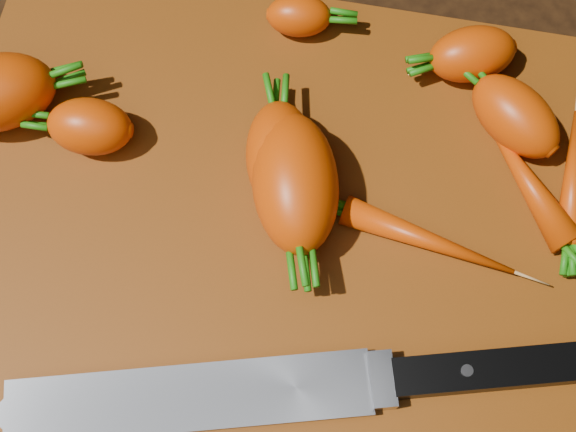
# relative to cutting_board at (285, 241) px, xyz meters

# --- Properties ---
(ground) EXTENTS (2.00, 2.00, 0.01)m
(ground) POSITION_rel_cutting_board_xyz_m (0.00, 0.00, -0.01)
(ground) COLOR black
(cutting_board) EXTENTS (0.50, 0.40, 0.01)m
(cutting_board) POSITION_rel_cutting_board_xyz_m (0.00, 0.00, 0.00)
(cutting_board) COLOR #843E0C
(cutting_board) RESTS_ON ground
(carrot_1) EXTENTS (0.06, 0.05, 0.04)m
(carrot_1) POSITION_rel_cutting_board_xyz_m (-0.15, 0.05, 0.03)
(carrot_1) COLOR #E44100
(carrot_1) RESTS_ON cutting_board
(carrot_2) EXTENTS (0.08, 0.11, 0.06)m
(carrot_2) POSITION_rel_cutting_board_xyz_m (0.00, 0.03, 0.04)
(carrot_2) COLOR #E44100
(carrot_2) RESTS_ON cutting_board
(carrot_3) EXTENTS (0.07, 0.09, 0.05)m
(carrot_3) POSITION_rel_cutting_board_xyz_m (-0.01, 0.05, 0.03)
(carrot_3) COLOR #E44100
(carrot_3) RESTS_ON cutting_board
(carrot_4) EXTENTS (0.08, 0.06, 0.04)m
(carrot_4) POSITION_rel_cutting_board_xyz_m (0.11, 0.16, 0.03)
(carrot_4) COLOR #E44100
(carrot_4) RESTS_ON cutting_board
(carrot_5) EXTENTS (0.05, 0.04, 0.03)m
(carrot_5) POSITION_rel_cutting_board_xyz_m (-0.02, 0.17, 0.02)
(carrot_5) COLOR #E44100
(carrot_5) RESTS_ON cutting_board
(carrot_6) EXTENTS (0.09, 0.08, 0.04)m
(carrot_6) POSITION_rel_cutting_board_xyz_m (0.15, 0.11, 0.03)
(carrot_6) COLOR #E44100
(carrot_6) RESTS_ON cutting_board
(carrot_7) EXTENTS (0.02, 0.10, 0.02)m
(carrot_7) POSITION_rel_cutting_board_xyz_m (0.19, 0.08, 0.02)
(carrot_7) COLOR #E44100
(carrot_7) RESTS_ON cutting_board
(carrot_8) EXTENTS (0.12, 0.04, 0.02)m
(carrot_8) POSITION_rel_cutting_board_xyz_m (0.10, 0.01, 0.02)
(carrot_8) COLOR #E44100
(carrot_8) RESTS_ON cutting_board
(carrot_9) EXTENTS (0.08, 0.09, 0.03)m
(carrot_9) POSITION_rel_cutting_board_xyz_m (0.16, 0.07, 0.02)
(carrot_9) COLOR #E44100
(carrot_9) RESTS_ON cutting_board
(knife) EXTENTS (0.38, 0.13, 0.02)m
(knife) POSITION_rel_cutting_board_xyz_m (-0.02, -0.11, 0.02)
(knife) COLOR gray
(knife) RESTS_ON cutting_board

